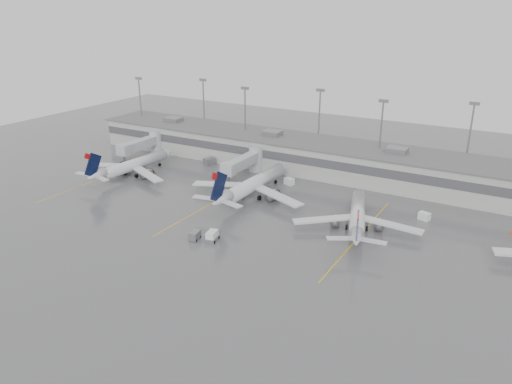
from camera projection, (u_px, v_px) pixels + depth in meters
The scene contains 19 objects.
ground at pixel (215, 267), 86.10m from camera, with size 260.00×260.00×0.00m, color #58575A.
terminal at pixel (339, 159), 131.67m from camera, with size 152.00×17.00×9.45m.
light_masts at pixel (348, 126), 133.57m from camera, with size 142.40×8.00×20.60m.
jet_bridge_left at pixel (147, 144), 147.68m from camera, with size 4.00×17.20×7.00m.
jet_bridge_right at pixel (248, 161), 131.37m from camera, with size 4.00×17.20×7.00m.
stand_markings at pixel (279, 219), 105.57m from camera, with size 105.25×40.00×0.01m.
jet_far_left at pixel (132, 165), 130.81m from camera, with size 26.54×29.82×9.64m.
jet_mid_left at pixel (252, 184), 115.98m from camera, with size 29.30×32.84×10.62m.
jet_mid_right at pixel (357, 216), 99.74m from camera, with size 24.53×27.94×9.35m.
baggage_tug at pixel (212, 237), 95.55m from camera, with size 2.50×3.37×1.97m.
baggage_cart at pixel (195, 235), 96.03m from camera, with size 1.98×2.86×1.69m.
gse_uld_a at pixel (152, 159), 143.34m from camera, with size 2.53×1.69×1.79m, color white.
gse_uld_b at pixel (289, 181), 125.34m from camera, with size 2.40×1.60×1.70m, color white.
gse_uld_c at pixel (424, 216), 104.82m from camera, with size 2.29×1.53×1.62m, color white.
gse_loader at pixel (209, 161), 140.68m from camera, with size 1.99×3.18×1.99m, color slate.
cone_a at pixel (154, 172), 133.93m from camera, with size 0.39×0.39×0.61m, color #FD3C05.
cone_b at pixel (230, 189), 121.80m from camera, with size 0.43×0.43×0.68m, color #FD3C05.
cone_c at pixel (353, 212), 107.98m from camera, with size 0.41×0.41×0.66m, color #FD3C05.
cone_d at pixel (511, 232), 98.38m from camera, with size 0.48×0.48×0.76m, color #FD3C05.
Camera 1 is at (43.91, -62.36, 42.62)m, focal length 35.00 mm.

